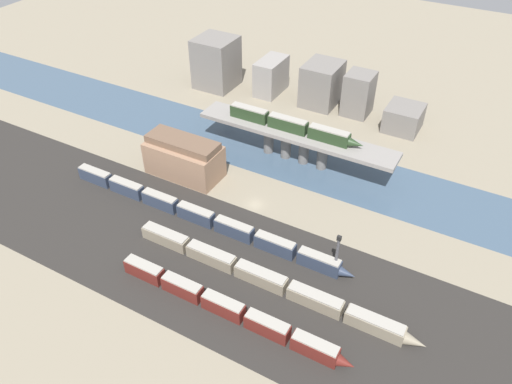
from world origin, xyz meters
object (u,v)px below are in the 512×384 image
(train_on_bridge, at_px, (292,125))
(train_yard_far, at_px, (199,216))
(train_yard_near, at_px, (228,308))
(warehouse_building, at_px, (184,158))
(train_yard_mid, at_px, (267,280))
(signal_tower, at_px, (337,254))

(train_on_bridge, height_order, train_yard_far, train_on_bridge)
(train_yard_near, xyz_separation_m, warehouse_building, (-38.34, 38.19, 3.81))
(train_on_bridge, height_order, train_yard_mid, train_on_bridge)
(train_yard_mid, bearing_deg, warehouse_building, 147.62)
(train_yard_near, relative_size, train_yard_far, 0.67)
(train_yard_far, distance_m, warehouse_building, 22.87)
(warehouse_building, height_order, signal_tower, warehouse_building)
(train_on_bridge, bearing_deg, train_yard_near, -76.75)
(train_yard_near, xyz_separation_m, signal_tower, (15.75, 22.87, 4.08))
(train_yard_far, relative_size, signal_tower, 7.31)
(train_yard_mid, xyz_separation_m, signal_tower, (12.13, 11.30, 4.29))
(train_yard_far, bearing_deg, train_on_bridge, 78.18)
(train_yard_mid, height_order, train_yard_far, train_yard_far)
(train_yard_near, bearing_deg, train_on_bridge, 103.25)
(warehouse_building, relative_size, signal_tower, 1.90)
(train_on_bridge, relative_size, train_yard_mid, 0.60)
(signal_tower, bearing_deg, train_on_bridge, 128.38)
(train_yard_near, relative_size, warehouse_building, 2.56)
(train_on_bridge, bearing_deg, train_yard_far, -101.82)
(train_on_bridge, height_order, train_yard_near, train_on_bridge)
(train_yard_mid, xyz_separation_m, warehouse_building, (-41.96, 26.61, 4.02))
(warehouse_building, bearing_deg, train_yard_mid, -32.38)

